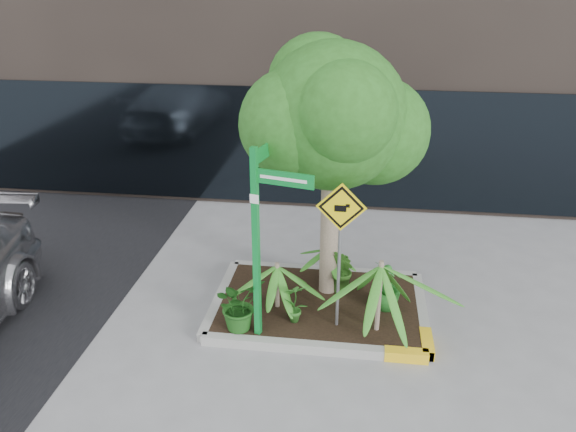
# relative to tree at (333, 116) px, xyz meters

# --- Properties ---
(ground) EXTENTS (80.00, 80.00, 0.00)m
(ground) POSITION_rel_tree_xyz_m (-0.31, -0.69, -3.02)
(ground) COLOR gray
(ground) RESTS_ON ground
(planter) EXTENTS (3.35, 2.36, 0.15)m
(planter) POSITION_rel_tree_xyz_m (-0.07, -0.42, -2.92)
(planter) COLOR #9E9E99
(planter) RESTS_ON ground
(tree) EXTENTS (2.76, 2.45, 4.14)m
(tree) POSITION_rel_tree_xyz_m (0.00, 0.00, 0.00)
(tree) COLOR gray
(tree) RESTS_ON ground
(palm_front) EXTENTS (1.26, 1.26, 1.40)m
(palm_front) POSITION_rel_tree_xyz_m (0.79, -1.03, -1.83)
(palm_front) COLOR gray
(palm_front) RESTS_ON ground
(palm_left) EXTENTS (0.85, 0.85, 0.94)m
(palm_left) POSITION_rel_tree_xyz_m (-0.74, -0.62, -2.17)
(palm_left) COLOR gray
(palm_left) RESTS_ON ground
(palm_back) EXTENTS (0.72, 0.72, 0.80)m
(palm_back) POSITION_rel_tree_xyz_m (-0.03, 0.23, -2.27)
(palm_back) COLOR gray
(palm_back) RESTS_ON ground
(shrub_a) EXTENTS (0.97, 0.97, 0.77)m
(shrub_a) POSITION_rel_tree_xyz_m (-1.20, -1.24, -2.49)
(shrub_a) COLOR #1B4F16
(shrub_a) RESTS_ON planter
(shrub_b) EXTENTS (0.61, 0.61, 0.77)m
(shrub_b) POSITION_rel_tree_xyz_m (0.92, -0.43, -2.49)
(shrub_b) COLOR #216F21
(shrub_b) RESTS_ON planter
(shrub_c) EXTENTS (0.45, 0.45, 0.66)m
(shrub_c) POSITION_rel_tree_xyz_m (-0.42, -0.97, -2.54)
(shrub_c) COLOR #2A6A20
(shrub_c) RESTS_ON planter
(shrub_d) EXTENTS (0.59, 0.59, 0.79)m
(shrub_d) POSITION_rel_tree_xyz_m (0.23, -0.07, -2.48)
(shrub_d) COLOR #2F641D
(shrub_d) RESTS_ON planter
(street_sign_post) EXTENTS (0.85, 0.99, 2.93)m
(street_sign_post) POSITION_rel_tree_xyz_m (-0.84, -1.30, -1.21)
(street_sign_post) COLOR #0D9235
(street_sign_post) RESTS_ON ground
(cattle_sign) EXTENTS (0.69, 0.07, 2.23)m
(cattle_sign) POSITION_rel_tree_xyz_m (0.20, -1.01, -1.36)
(cattle_sign) COLOR slate
(cattle_sign) RESTS_ON ground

